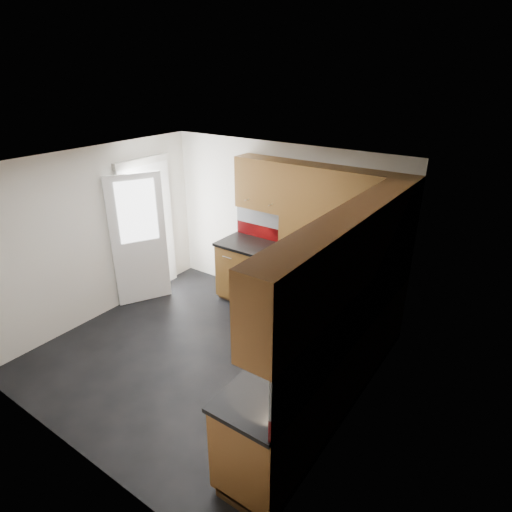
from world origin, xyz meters
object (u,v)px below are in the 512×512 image
Objects in this scene: utensil_pot at (311,247)px; food_processor at (372,282)px; gas_hob at (296,256)px; toaster at (394,271)px.

food_processor is (1.12, -0.61, 0.04)m from utensil_pot.
utensil_pot is (0.10, 0.22, 0.08)m from gas_hob.
utensil_pot is 1.68× the size of toaster.
utensil_pot reaches higher than gas_hob.
food_processor is (1.22, -0.39, 0.13)m from gas_hob.
gas_hob is at bearing -172.77° from toaster.
toaster is at bearing -2.71° from utensil_pot.
food_processor is at bearing -17.65° from gas_hob.
utensil_pot is 1.28m from food_processor.
food_processor reaches higher than gas_hob.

